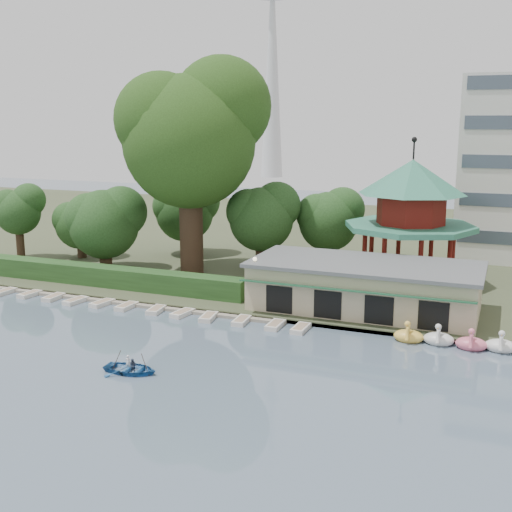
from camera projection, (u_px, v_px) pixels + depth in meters
The scene contains 13 objects.
ground_plane at pixel (107, 400), 36.70m from camera, with size 220.00×220.00×0.00m, color slate.
shore at pixel (338, 240), 83.88m from camera, with size 220.00×70.00×0.40m, color #424930.
embankment at pixel (230, 314), 52.38m from camera, with size 220.00×0.60×0.30m, color gray.
dock at pixel (106, 299), 56.64m from camera, with size 34.00×1.60×0.24m, color gray.
boathouse at pixel (364, 285), 52.53m from camera, with size 18.60×9.39×3.90m.
pavilion at pixel (411, 209), 59.84m from camera, with size 12.40×12.40×13.50m.
broadcast_tower at pixel (272, 50), 171.97m from camera, with size 8.00×8.00×96.00m.
hedge at pixel (99, 275), 60.48m from camera, with size 30.00×2.00×1.80m, color #254A1E.
lamp_post at pixel (255, 273), 52.71m from camera, with size 0.36×0.36×4.28m.
big_tree at pixel (192, 130), 62.45m from camera, with size 14.37×13.39×21.47m.
small_trees at pixel (178, 216), 68.57m from camera, with size 39.19×17.02×9.10m.
moored_rowboats at pixel (115, 305), 54.71m from camera, with size 34.61×2.69×0.36m.
rowboat_with_passengers at pixel (131, 365), 40.48m from camera, with size 5.11×3.79×2.01m.
Camera 1 is at (20.59, -28.57, 15.71)m, focal length 45.00 mm.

